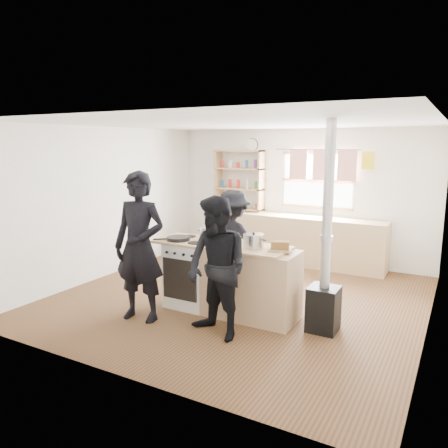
# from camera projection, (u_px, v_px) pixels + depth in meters

# --- Properties ---
(ground) EXTENTS (5.00, 5.00, 0.01)m
(ground) POSITION_uv_depth(u_px,v_px,m) (239.00, 298.00, 6.39)
(ground) COLOR brown
(ground) RESTS_ON ground
(back_counter) EXTENTS (3.40, 0.55, 0.90)m
(back_counter) POSITION_uv_depth(u_px,v_px,m) (293.00, 239.00, 8.21)
(back_counter) COLOR tan
(back_counter) RESTS_ON ground
(shelving_unit) EXTENTS (1.00, 0.28, 1.20)m
(shelving_unit) POSITION_uv_depth(u_px,v_px,m) (239.00, 180.00, 8.70)
(shelving_unit) COLOR tan
(shelving_unit) RESTS_ON back_counter
(thermos) EXTENTS (0.10, 0.10, 0.33)m
(thermos) POSITION_uv_depth(u_px,v_px,m) (327.00, 209.00, 7.81)
(thermos) COLOR silver
(thermos) RESTS_ON back_counter
(cooking_island) EXTENTS (1.97, 0.64, 0.93)m
(cooking_island) POSITION_uv_depth(u_px,v_px,m) (230.00, 279.00, 5.76)
(cooking_island) COLOR white
(cooking_island) RESTS_ON ground
(skillet_greens) EXTENTS (0.45, 0.45, 0.05)m
(skillet_greens) POSITION_uv_depth(u_px,v_px,m) (178.00, 238.00, 5.93)
(skillet_greens) COLOR black
(skillet_greens) RESTS_ON cooking_island
(roast_tray) EXTENTS (0.40, 0.29, 0.06)m
(roast_tray) POSITION_uv_depth(u_px,v_px,m) (226.00, 241.00, 5.72)
(roast_tray) COLOR silver
(roast_tray) RESTS_ON cooking_island
(stockpot_stove) EXTENTS (0.25, 0.25, 0.20)m
(stockpot_stove) POSITION_uv_depth(u_px,v_px,m) (209.00, 233.00, 5.95)
(stockpot_stove) COLOR silver
(stockpot_stove) RESTS_ON cooking_island
(stockpot_counter) EXTENTS (0.27, 0.27, 0.20)m
(stockpot_counter) POSITION_uv_depth(u_px,v_px,m) (254.00, 241.00, 5.48)
(stockpot_counter) COLOR #B5B5B8
(stockpot_counter) RESTS_ON cooking_island
(bread_board) EXTENTS (0.33, 0.29, 0.12)m
(bread_board) POSITION_uv_depth(u_px,v_px,m) (280.00, 247.00, 5.34)
(bread_board) COLOR tan
(bread_board) RESTS_ON cooking_island
(flue_heater) EXTENTS (0.35, 0.35, 2.50)m
(flue_heater) POSITION_uv_depth(u_px,v_px,m) (325.00, 279.00, 5.16)
(flue_heater) COLOR black
(flue_heater) RESTS_ON ground
(person_near_left) EXTENTS (0.75, 0.54, 1.90)m
(person_near_left) POSITION_uv_depth(u_px,v_px,m) (140.00, 247.00, 5.47)
(person_near_left) COLOR black
(person_near_left) RESTS_ON ground
(person_near_right) EXTENTS (0.95, 0.84, 1.65)m
(person_near_right) POSITION_uv_depth(u_px,v_px,m) (217.00, 268.00, 4.97)
(person_near_right) COLOR black
(person_near_right) RESTS_ON ground
(person_far) EXTENTS (1.00, 0.58, 1.55)m
(person_far) POSITION_uv_depth(u_px,v_px,m) (233.00, 241.00, 6.60)
(person_far) COLOR black
(person_far) RESTS_ON ground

